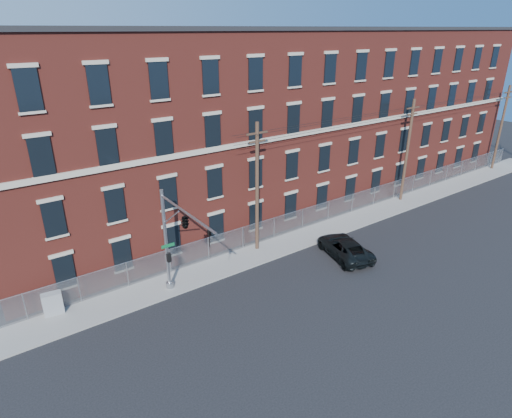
{
  "coord_description": "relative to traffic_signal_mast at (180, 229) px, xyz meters",
  "views": [
    {
      "loc": [
        -15.6,
        -18.75,
        16.18
      ],
      "look_at": [
        0.75,
        4.0,
        4.34
      ],
      "focal_mm": 30.11,
      "sensor_mm": 36.0,
      "label": 1
    }
  ],
  "objects": [
    {
      "name": "ground",
      "position": [
        6.0,
        -2.18,
        -5.39
      ],
      "size": [
        140.0,
        140.0,
        0.0
      ],
      "primitive_type": "plane",
      "color": "black",
      "rests_on": "ground"
    },
    {
      "name": "sidewalk",
      "position": [
        18.0,
        2.82,
        -5.33
      ],
      "size": [
        65.0,
        3.0,
        0.12
      ],
      "primitive_type": "cube",
      "color": "gray",
      "rests_on": "ground"
    },
    {
      "name": "mill_building",
      "position": [
        18.0,
        11.75,
        2.76
      ],
      "size": [
        55.3,
        14.32,
        16.3
      ],
      "color": "maroon",
      "rests_on": "ground"
    },
    {
      "name": "chain_link_fence",
      "position": [
        18.0,
        4.12,
        -4.33
      ],
      "size": [
        59.06,
        0.06,
        1.85
      ],
      "color": "#A5A8AD",
      "rests_on": "ground"
    },
    {
      "name": "traffic_signal_mast",
      "position": [
        0.0,
        0.0,
        0.0
      ],
      "size": [
        0.9,
        6.75,
        7.0
      ],
      "color": "#9EA0A5",
      "rests_on": "ground"
    },
    {
      "name": "utility_pole_near",
      "position": [
        8.0,
        3.42,
        -0.05
      ],
      "size": [
        1.8,
        0.28,
        10.0
      ],
      "color": "#483024",
      "rests_on": "ground"
    },
    {
      "name": "utility_pole_mid",
      "position": [
        26.0,
        3.42,
        -0.05
      ],
      "size": [
        1.8,
        0.28,
        10.0
      ],
      "color": "#483024",
      "rests_on": "ground"
    },
    {
      "name": "utility_pole_far",
      "position": [
        44.0,
        3.42,
        -0.05
      ],
      "size": [
        1.8,
        0.28,
        10.0
      ],
      "color": "#483024",
      "rests_on": "ground"
    },
    {
      "name": "overhead_wires",
      "position": [
        26.0,
        3.42,
        3.73
      ],
      "size": [
        40.0,
        0.62,
        0.62
      ],
      "color": "black",
      "rests_on": "ground"
    },
    {
      "name": "pickup_truck",
      "position": [
        12.81,
        -1.34,
        -4.65
      ],
      "size": [
        3.76,
        5.8,
        1.48
      ],
      "primitive_type": "imported",
      "rotation": [
        0.0,
        0.0,
        2.88
      ],
      "color": "black",
      "rests_on": "ground"
    },
    {
      "name": "utility_cabinet",
      "position": [
        -6.95,
        3.82,
        -4.56
      ],
      "size": [
        1.2,
        0.71,
        1.42
      ],
      "primitive_type": "cube",
      "rotation": [
        0.0,
        0.0,
        -0.13
      ],
      "color": "gray",
      "rests_on": "sidewalk"
    }
  ]
}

